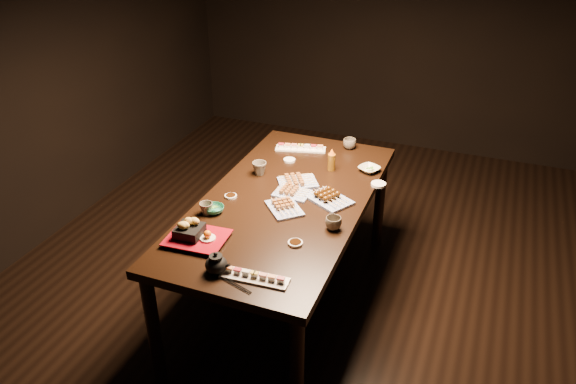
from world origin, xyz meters
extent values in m
plane|color=black|center=(0.00, 0.00, 0.00)|extent=(5.00, 5.00, 0.00)
cube|color=black|center=(-0.08, -0.17, 0.38)|extent=(1.22, 1.94, 0.75)
imported|color=#2A8164|center=(-0.39, -0.45, 0.77)|extent=(0.15, 0.15, 0.04)
imported|color=beige|center=(0.29, 0.35, 0.77)|extent=(0.17, 0.17, 0.03)
imported|color=brown|center=(-0.42, -0.48, 0.78)|extent=(0.09, 0.09, 0.07)
imported|color=brown|center=(0.27, -0.37, 0.78)|extent=(0.12, 0.12, 0.07)
imported|color=brown|center=(-0.34, 0.06, 0.79)|extent=(0.10, 0.10, 0.08)
imported|color=brown|center=(0.08, 0.63, 0.78)|extent=(0.12, 0.12, 0.07)
cylinder|color=brown|center=(0.06, 0.28, 0.82)|extent=(0.05, 0.05, 0.15)
cylinder|color=white|center=(-0.38, -0.26, 0.76)|extent=(0.10, 0.10, 0.01)
cylinder|color=white|center=(0.39, 0.19, 0.76)|extent=(0.11, 0.11, 0.02)
cylinder|color=white|center=(0.14, -0.57, 0.76)|extent=(0.09, 0.09, 0.01)
cylinder|color=white|center=(-0.23, 0.30, 0.76)|extent=(0.11, 0.11, 0.01)
camera|label=1|loc=(0.95, -2.76, 2.36)|focal=35.00mm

